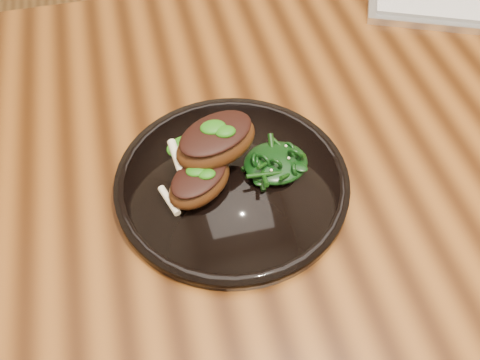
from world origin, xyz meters
The scene contains 6 objects.
desk centered at (0.00, 0.00, 0.67)m, with size 1.60×0.80×0.75m.
plate centered at (-0.23, -0.10, 0.76)m, with size 0.31×0.31×0.02m.
lamb_chop_front centered at (-0.28, -0.11, 0.79)m, with size 0.11×0.11×0.04m.
lamb_chop_back centered at (-0.24, -0.07, 0.81)m, with size 0.14×0.12×0.05m.
herb_smear centered at (-0.27, -0.03, 0.77)m, with size 0.08×0.05×0.00m, color #104C08.
greens_heap centered at (-0.17, -0.09, 0.78)m, with size 0.09×0.08×0.03m.
Camera 1 is at (-0.32, -0.54, 1.32)m, focal length 40.00 mm.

